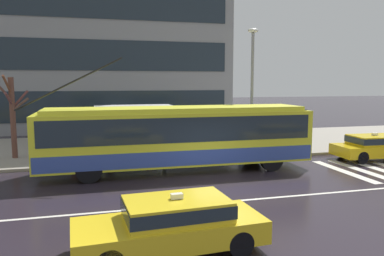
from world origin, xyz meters
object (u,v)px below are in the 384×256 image
(trolleybus, at_px, (178,136))
(pedestrian_waiting_by_pole, at_px, (72,126))
(taxi_oncoming_near, at_px, (172,223))
(pedestrian_at_shelter, at_px, (164,129))
(taxi_ahead_of_bus, at_px, (376,146))
(pedestrian_walking_past, at_px, (108,127))
(street_lamp, at_px, (252,80))
(pedestrian_approaching_curb, at_px, (241,132))
(bus_shelter, at_px, (133,119))
(street_tree_bare, at_px, (13,113))

(trolleybus, relative_size, pedestrian_waiting_by_pole, 6.33)
(taxi_oncoming_near, height_order, pedestrian_at_shelter, pedestrian_at_shelter)
(trolleybus, distance_m, taxi_ahead_of_bus, 10.47)
(pedestrian_walking_past, xyz_separation_m, street_lamp, (7.62, -1.17, 2.45))
(pedestrian_approaching_curb, bearing_deg, trolleybus, -138.74)
(taxi_oncoming_near, bearing_deg, bus_shelter, 88.56)
(pedestrian_approaching_curb, bearing_deg, taxi_ahead_of_bus, -36.22)
(taxi_oncoming_near, bearing_deg, pedestrian_at_shelter, 80.65)
(pedestrian_at_shelter, relative_size, street_tree_bare, 0.45)
(pedestrian_waiting_by_pole, bearing_deg, pedestrian_walking_past, 0.78)
(bus_shelter, height_order, pedestrian_at_shelter, bus_shelter)
(pedestrian_walking_past, distance_m, street_tree_bare, 4.72)
(trolleybus, height_order, bus_shelter, trolleybus)
(taxi_oncoming_near, relative_size, pedestrian_approaching_curb, 2.77)
(trolleybus, xyz_separation_m, taxi_ahead_of_bus, (10.43, -0.13, -0.89))
(pedestrian_at_shelter, height_order, pedestrian_approaching_curb, pedestrian_at_shelter)
(pedestrian_walking_past, xyz_separation_m, pedestrian_waiting_by_pole, (-1.79, -0.02, 0.10))
(taxi_oncoming_near, relative_size, bus_shelter, 1.14)
(taxi_ahead_of_bus, xyz_separation_m, bus_shelter, (-12.03, 3.72, 1.37))
(taxi_oncoming_near, distance_m, bus_shelter, 11.54)
(pedestrian_waiting_by_pole, bearing_deg, bus_shelter, -4.01)
(trolleybus, distance_m, pedestrian_waiting_by_pole, 6.06)
(street_lamp, height_order, street_tree_bare, street_lamp)
(trolleybus, distance_m, pedestrian_at_shelter, 2.57)
(pedestrian_walking_past, xyz_separation_m, street_tree_bare, (-4.63, 0.46, 0.79))
(pedestrian_approaching_curb, xyz_separation_m, street_tree_bare, (-12.22, 0.20, 1.32))
(trolleybus, height_order, street_tree_bare, trolleybus)
(taxi_ahead_of_bus, xyz_separation_m, pedestrian_approaching_curb, (-5.76, 4.22, 0.40))
(street_lamp, distance_m, street_tree_bare, 12.46)
(pedestrian_at_shelter, bearing_deg, street_tree_bare, 166.81)
(taxi_oncoming_near, relative_size, pedestrian_walking_past, 2.37)
(street_tree_bare, bearing_deg, taxi_ahead_of_bus, -13.82)
(bus_shelter, height_order, street_tree_bare, street_tree_bare)
(pedestrian_walking_past, bearing_deg, taxi_oncoming_near, -84.95)
(pedestrian_at_shelter, bearing_deg, pedestrian_approaching_curb, 17.50)
(taxi_ahead_of_bus, xyz_separation_m, pedestrian_walking_past, (-13.36, 3.96, 0.93))
(taxi_ahead_of_bus, bearing_deg, pedestrian_at_shelter, 165.74)
(pedestrian_approaching_curb, distance_m, street_lamp, 3.31)
(taxi_ahead_of_bus, bearing_deg, trolleybus, 179.30)
(street_lamp, bearing_deg, pedestrian_approaching_curb, 91.07)
(taxi_oncoming_near, xyz_separation_m, street_lamp, (6.58, 10.53, 3.38))
(taxi_oncoming_near, xyz_separation_m, street_tree_bare, (-5.66, 12.16, 1.72))
(pedestrian_approaching_curb, bearing_deg, taxi_oncoming_near, -118.73)
(trolleybus, relative_size, taxi_oncoming_near, 2.78)
(pedestrian_walking_past, bearing_deg, pedestrian_at_shelter, -24.71)
(taxi_ahead_of_bus, height_order, taxi_oncoming_near, same)
(pedestrian_walking_past, relative_size, street_tree_bare, 0.46)
(pedestrian_walking_past, relative_size, street_lamp, 0.29)
(taxi_oncoming_near, distance_m, pedestrian_approaching_curb, 13.65)
(bus_shelter, height_order, pedestrian_waiting_by_pole, bus_shelter)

